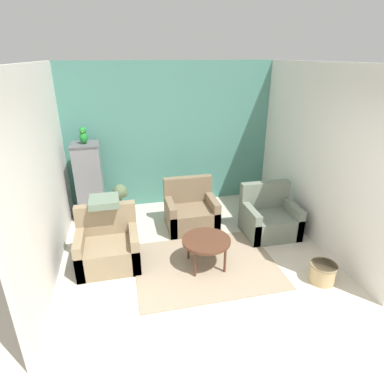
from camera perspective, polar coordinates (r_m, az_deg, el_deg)
ground_plane at (r=3.92m, az=6.54°, el=-24.02°), size 20.00×20.00×0.00m
wall_back_accent at (r=6.41m, az=-3.77°, el=9.85°), size 4.14×0.06×2.78m
wall_left at (r=4.67m, az=-25.18°, el=2.49°), size 0.06×3.65×2.78m
wall_right at (r=5.47m, az=21.42°, el=5.91°), size 0.06×3.65×2.78m
area_rug at (r=4.87m, az=2.47°, el=-12.83°), size 2.06×1.58×0.01m
coffee_table at (r=4.65m, az=2.55°, el=-8.86°), size 0.70×0.70×0.45m
armchair_left at (r=4.91m, az=-14.65°, el=-9.52°), size 0.88×0.73×0.86m
armchair_right at (r=5.68m, az=13.55°, el=-4.65°), size 0.88×0.73×0.86m
armchair_middle at (r=5.74m, az=-0.21°, el=-3.63°), size 0.88×0.73×0.86m
birdcage at (r=6.13m, az=-17.71°, el=1.54°), size 0.50×0.50×1.45m
parrot at (r=5.88m, az=-18.74°, el=9.43°), size 0.14×0.24×0.29m
potted_plant at (r=6.16m, az=-12.59°, el=-1.17°), size 0.30×0.27×0.67m
wicker_basket at (r=4.84m, az=22.23°, el=-13.03°), size 0.36×0.36×0.27m
throw_pillow at (r=4.83m, az=-15.37°, el=-1.58°), size 0.42×0.42×0.10m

